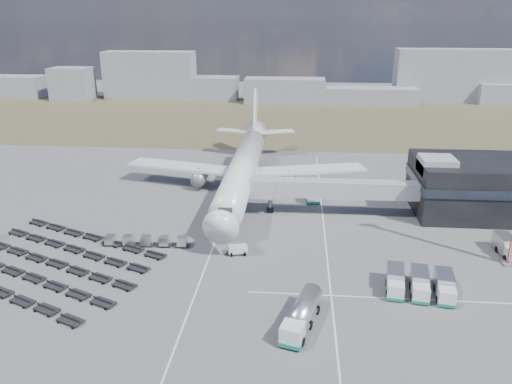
{
  "coord_description": "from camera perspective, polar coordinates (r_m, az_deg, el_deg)",
  "views": [
    {
      "loc": [
        10.99,
        -66.03,
        35.14
      ],
      "look_at": [
        3.58,
        20.51,
        4.0
      ],
      "focal_mm": 35.0,
      "sensor_mm": 36.0,
      "label": 1
    }
  ],
  "objects": [
    {
      "name": "terminal",
      "position": [
        101.71,
        25.84,
        0.6
      ],
      "size": [
        30.4,
        16.4,
        11.0
      ],
      "color": "black",
      "rests_on": "ground"
    },
    {
      "name": "jet_bridge",
      "position": [
        91.67,
        7.69,
        0.38
      ],
      "size": [
        30.3,
        3.8,
        7.05
      ],
      "color": "#939399",
      "rests_on": "ground"
    },
    {
      "name": "uld_row",
      "position": [
        81.91,
        -12.46,
        -5.47
      ],
      "size": [
        14.09,
        1.91,
        1.54
      ],
      "rotation": [
        0.0,
        0.0,
        0.03
      ],
      "color": "black",
      "rests_on": "ground"
    },
    {
      "name": "catering_truck",
      "position": [
        99.78,
        6.34,
        -0.15
      ],
      "size": [
        3.28,
        6.35,
        2.79
      ],
      "rotation": [
        0.0,
        0.0,
        0.13
      ],
      "color": "silver",
      "rests_on": "ground"
    },
    {
      "name": "ground",
      "position": [
        75.6,
        -4.07,
        -8.03
      ],
      "size": [
        420.0,
        420.0,
        0.0
      ],
      "primitive_type": "plane",
      "color": "#565659",
      "rests_on": "ground"
    },
    {
      "name": "skyline",
      "position": [
        216.85,
        4.5,
        12.45
      ],
      "size": [
        293.38,
        23.86,
        21.45
      ],
      "color": "gray",
      "rests_on": "ground"
    },
    {
      "name": "airliner",
      "position": [
        103.42,
        -1.42,
        2.94
      ],
      "size": [
        51.59,
        64.53,
        17.62
      ],
      "color": "silver",
      "rests_on": "ground"
    },
    {
      "name": "service_trucks_near",
      "position": [
        70.57,
        18.21,
        -9.92
      ],
      "size": [
        9.37,
        7.61,
        2.59
      ],
      "rotation": [
        0.0,
        0.0,
        -0.15
      ],
      "color": "silver",
      "rests_on": "ground"
    },
    {
      "name": "fuel_tanker",
      "position": [
        60.88,
        5.24,
        -13.77
      ],
      "size": [
        5.22,
        10.35,
        3.24
      ],
      "rotation": [
        0.0,
        0.0,
        -0.28
      ],
      "color": "silver",
      "rests_on": "ground"
    },
    {
      "name": "pushback_tug",
      "position": [
        77.64,
        -2.1,
        -6.64
      ],
      "size": [
        3.24,
        2.3,
        1.36
      ],
      "primitive_type": "cube",
      "rotation": [
        0.0,
        0.0,
        0.24
      ],
      "color": "silver",
      "rests_on": "ground"
    },
    {
      "name": "lane_markings",
      "position": [
        77.47,
        3.48,
        -7.29
      ],
      "size": [
        47.12,
        110.0,
        0.01
      ],
      "color": "silver",
      "rests_on": "ground"
    },
    {
      "name": "grass_strip",
      "position": [
        179.84,
        1.31,
        8.45
      ],
      "size": [
        420.0,
        90.0,
        0.01
      ],
      "primitive_type": "cube",
      "color": "brown",
      "rests_on": "ground"
    },
    {
      "name": "baggage_dollies",
      "position": [
        81.39,
        -22.98,
        -7.24
      ],
      "size": [
        38.05,
        31.51,
        0.79
      ],
      "rotation": [
        0.0,
        0.0,
        -0.42
      ],
      "color": "black",
      "rests_on": "ground"
    }
  ]
}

